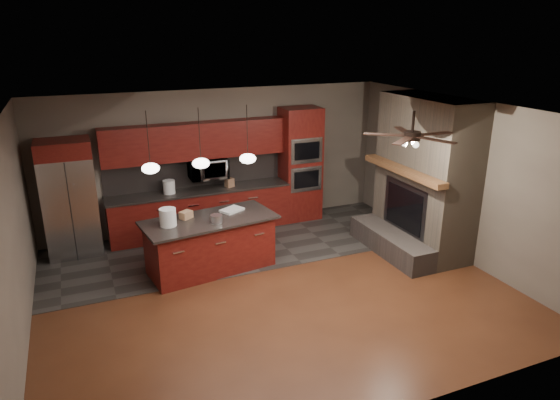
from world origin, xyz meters
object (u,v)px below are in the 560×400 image
kitchen_island (211,244)px  counter_bucket (169,187)px  microwave (208,168)px  refrigerator (70,199)px  paint_can (216,219)px  paint_tray (232,210)px  white_bucket (168,217)px  oven_tower (300,164)px  counter_box (230,183)px  cardboard_box (186,215)px

kitchen_island → counter_bucket: 1.80m
microwave → refrigerator: (-2.55, -0.13, -0.25)m
paint_can → paint_tray: (0.39, 0.43, -0.05)m
microwave → refrigerator: refrigerator is taller
white_bucket → paint_can: (0.74, -0.16, -0.08)m
oven_tower → counter_box: bearing=-178.4°
oven_tower → refrigerator: oven_tower is taller
refrigerator → kitchen_island: size_ratio=0.92×
refrigerator → cardboard_box: 2.26m
refrigerator → cardboard_box: size_ratio=10.68×
cardboard_box → oven_tower: bearing=-3.6°
refrigerator → kitchen_island: 2.70m
microwave → refrigerator: size_ratio=0.35×
counter_bucket → kitchen_island: bearing=-78.8°
refrigerator → counter_box: (2.95, 0.03, -0.06)m
kitchen_island → paint_can: paint_can is taller
oven_tower → paint_tray: size_ratio=6.36×
microwave → cardboard_box: microwave is taller
counter_bucket → microwave: bearing=3.6°
white_bucket → paint_can: bearing=-12.4°
microwave → white_bucket: bearing=-122.7°
paint_can → counter_box: bearing=66.6°
white_bucket → cardboard_box: white_bucket is taller
refrigerator → cardboard_box: refrigerator is taller
oven_tower → counter_bucket: oven_tower is taller
cardboard_box → counter_box: (1.20, 1.46, 0.01)m
paint_tray → counter_bucket: size_ratio=1.45×
kitchen_island → white_bucket: white_bucket is taller
kitchen_island → cardboard_box: (-0.35, 0.16, 0.52)m
microwave → paint_can: (-0.39, -1.93, -0.32)m
cardboard_box → counter_box: counter_box is taller
kitchen_island → counter_box: bearing=54.3°
oven_tower → cardboard_box: bearing=-151.6°
refrigerator → counter_box: 2.96m
kitchen_island → white_bucket: bearing=176.2°
oven_tower → paint_can: size_ratio=12.22×
counter_box → counter_bucket: bearing=157.3°
refrigerator → oven_tower: bearing=0.9°
microwave → paint_can: size_ratio=3.76×
cardboard_box → counter_box: bearing=18.4°
refrigerator → paint_tray: (2.56, -1.38, -0.11)m
paint_can → counter_bucket: size_ratio=0.75×
kitchen_island → paint_tray: size_ratio=6.12×
paint_can → cardboard_box: paint_can is taller
oven_tower → paint_can: (-2.36, -1.88, -0.21)m
paint_can → counter_bucket: (-0.40, 1.88, 0.04)m
microwave → refrigerator: 2.57m
paint_tray → counter_box: 1.46m
paint_can → counter_bucket: bearing=101.9°
paint_can → refrigerator: bearing=140.2°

